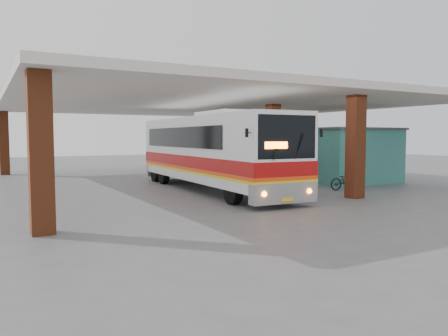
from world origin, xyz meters
TOP-DOWN VIEW (x-y plane):
  - ground at (0.00, 0.00)m, footprint 90.00×90.00m
  - brick_columns at (1.43, 5.00)m, footprint 20.10×21.60m
  - canopy_roof at (0.50, 6.50)m, footprint 21.00×23.00m
  - shop_building at (7.49, 4.00)m, footprint 5.20×8.20m
  - coach_bus at (-1.11, 2.36)m, footprint 3.30×13.11m
  - motorcycle at (4.70, -0.80)m, footprint 1.88×0.91m
  - pedestrian at (1.98, -1.25)m, footprint 0.79×0.68m
  - red_chair at (5.08, 6.14)m, footprint 0.43×0.43m

SIDE VIEW (x-z plane):
  - ground at x=0.00m, z-range 0.00..0.00m
  - red_chair at x=5.08m, z-range -0.03..0.68m
  - motorcycle at x=4.70m, z-range 0.00..0.94m
  - pedestrian at x=1.98m, z-range 0.00..1.83m
  - shop_building at x=7.49m, z-range 0.01..3.12m
  - coach_bus at x=-1.11m, z-range -0.01..3.77m
  - brick_columns at x=1.43m, z-range 0.00..4.35m
  - canopy_roof at x=0.50m, z-range 4.35..4.65m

